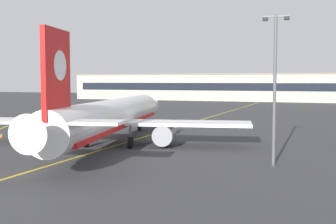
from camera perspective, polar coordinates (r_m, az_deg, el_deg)
ground_plane at (r=36.38m, az=-17.88°, el=-7.94°), size 400.00×400.00×0.00m
taxiway_centreline at (r=62.54m, az=-0.88°, el=-2.68°), size 4.97×179.95×0.01m
airliner_foreground at (r=49.51m, az=-7.53°, el=-0.63°), size 32.33×41.25×11.65m
apron_lamp_post at (r=38.04m, az=14.22°, el=3.18°), size 2.24×0.90×13.25m
service_car_second at (r=71.59m, az=-18.88°, el=-1.41°), size 4.34×2.31×1.79m
safety_cone_by_nose_gear at (r=63.63m, az=-0.21°, el=-2.33°), size 0.44×0.44×0.55m
safety_cone_by_port_wing at (r=60.66m, az=-21.61°, el=-2.95°), size 0.44×0.44×0.55m
terminal_building at (r=159.83m, az=10.98°, el=3.31°), size 140.90×12.40×10.21m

